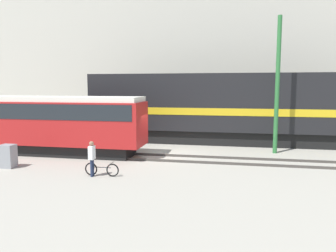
% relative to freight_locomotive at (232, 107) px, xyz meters
% --- Properties ---
extents(ground_plane, '(120.00, 120.00, 0.00)m').
position_rel_freight_locomotive_xyz_m(ground_plane, '(-3.94, -5.00, -2.65)').
color(ground_plane, '#9E998C').
extents(track_near, '(60.00, 1.50, 0.14)m').
position_rel_freight_locomotive_xyz_m(track_near, '(-3.94, -6.02, -2.58)').
color(track_near, '#47423D').
rests_on(track_near, ground).
extents(track_far, '(60.00, 1.51, 0.14)m').
position_rel_freight_locomotive_xyz_m(track_far, '(-3.94, 0.00, -2.58)').
color(track_far, '#47423D').
rests_on(track_far, ground).
extents(building_backdrop, '(48.73, 6.00, 14.98)m').
position_rel_freight_locomotive_xyz_m(building_backdrop, '(-3.94, 9.30, 4.84)').
color(building_backdrop, beige).
rests_on(building_backdrop, ground).
extents(freight_locomotive, '(20.80, 3.04, 5.67)m').
position_rel_freight_locomotive_xyz_m(freight_locomotive, '(0.00, 0.00, 0.00)').
color(freight_locomotive, black).
rests_on(freight_locomotive, ground).
extents(streetcar, '(11.69, 2.54, 3.57)m').
position_rel_freight_locomotive_xyz_m(streetcar, '(-10.92, -6.02, -0.61)').
color(streetcar, black).
rests_on(streetcar, ground).
extents(bicycle, '(1.68, 0.44, 0.68)m').
position_rel_freight_locomotive_xyz_m(bicycle, '(-5.90, -10.15, -2.34)').
color(bicycle, black).
rests_on(bicycle, ground).
extents(person, '(0.22, 0.36, 1.66)m').
position_rel_freight_locomotive_xyz_m(person, '(-6.31, -10.30, -1.64)').
color(person, '#232D4C').
rests_on(person, ground).
extents(utility_pole_left, '(0.26, 0.26, 8.41)m').
position_rel_freight_locomotive_xyz_m(utility_pole_left, '(2.69, -3.01, 1.56)').
color(utility_pole_left, '#2D7238').
rests_on(utility_pole_left, ground).
extents(signal_box, '(0.70, 0.60, 1.20)m').
position_rel_freight_locomotive_xyz_m(signal_box, '(-11.26, -9.58, -2.05)').
color(signal_box, gray).
rests_on(signal_box, ground).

